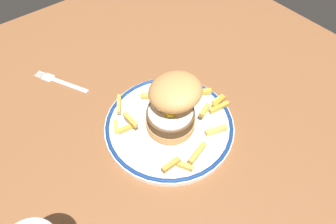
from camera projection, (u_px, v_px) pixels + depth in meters
ground_plane at (178, 127)px, 63.49cm from camera, size 114.08×104.25×4.00cm
dinner_plate at (168, 123)px, 60.53cm from camera, size 26.24×26.24×1.60cm
burger at (173, 104)px, 55.50cm from camera, size 14.35×14.26×11.43cm
fries_pile at (181, 116)px, 59.70cm from camera, size 22.85×23.33×2.66cm
fork at (60, 81)px, 68.91cm from camera, size 13.44×7.81×0.36cm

